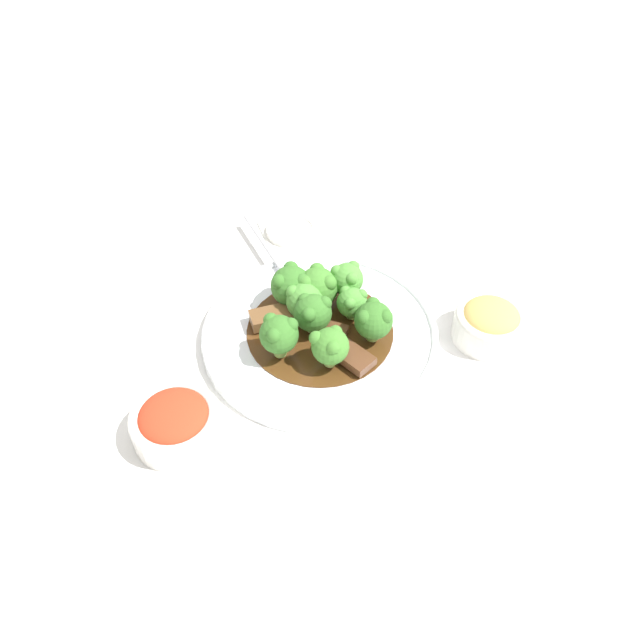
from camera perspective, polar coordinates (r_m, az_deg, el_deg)
ground_plane at (r=0.82m, az=0.00°, el=-1.68°), size 4.00×4.00×0.00m
main_plate at (r=0.81m, az=0.00°, el=-1.19°), size 0.31×0.31×0.02m
beef_strip_0 at (r=0.79m, az=1.16°, el=-1.50°), size 0.05×0.05×0.01m
beef_strip_1 at (r=0.81m, az=-4.25°, el=0.30°), size 0.06×0.04×0.02m
beef_strip_2 at (r=0.77m, az=3.13°, el=-3.46°), size 0.05×0.06×0.01m
broccoli_floret_0 at (r=0.75m, az=-3.77°, el=-1.28°), size 0.05×0.05×0.06m
broccoli_floret_1 at (r=0.83m, az=2.47°, el=3.78°), size 0.04×0.04×0.06m
broccoli_floret_2 at (r=0.82m, az=-0.24°, el=3.07°), size 0.05×0.05×0.06m
broccoli_floret_3 at (r=0.78m, az=-0.64°, el=0.59°), size 0.05×0.05×0.05m
broccoli_floret_4 at (r=0.80m, az=-1.37°, el=1.81°), size 0.05×0.05×0.05m
broccoli_floret_5 at (r=0.78m, az=4.92°, el=0.03°), size 0.05×0.05×0.06m
broccoli_floret_6 at (r=0.81m, az=2.95°, el=1.65°), size 0.04×0.04×0.05m
broccoli_floret_7 at (r=0.74m, az=0.74°, el=-2.38°), size 0.05×0.05×0.05m
broccoli_floret_8 at (r=0.82m, az=-2.64°, el=3.21°), size 0.05×0.05×0.06m
serving_spoon at (r=0.86m, az=-2.67°, el=3.50°), size 0.08×0.23×0.01m
side_bowl_kimchi at (r=0.72m, az=-13.11°, el=-9.08°), size 0.10×0.10×0.05m
side_bowl_appetizer at (r=0.83m, az=15.24°, el=-0.23°), size 0.09×0.09×0.05m
sauce_dish at (r=0.99m, az=-2.89°, el=8.12°), size 0.08×0.08×0.01m
paper_napkin at (r=0.99m, az=-1.91°, el=8.14°), size 0.12×0.11×0.01m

